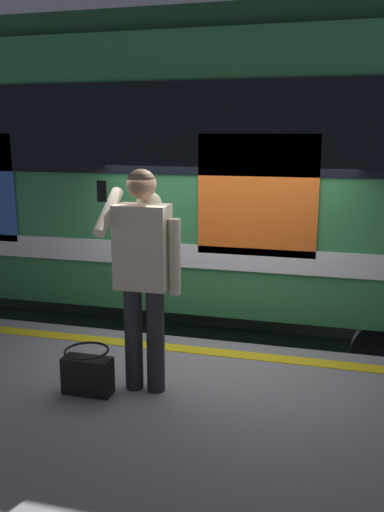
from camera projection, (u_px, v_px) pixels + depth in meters
ground_plane at (215, 419)px, 5.47m from camera, size 25.14×25.14×0.00m
safety_line at (208, 351)px, 4.99m from camera, size 16.43×0.16×0.01m
track_rail_near at (236, 364)px, 6.56m from camera, size 21.79×0.08×0.16m
track_rail_far at (254, 325)px, 7.91m from camera, size 21.79×0.08×0.16m
train_carriage at (150, 160)px, 7.02m from camera, size 9.28×3.05×3.87m
passenger at (144, 264)px, 4.06m from camera, size 0.57×0.55×1.72m
handbag at (88, 373)px, 4.17m from camera, size 0.38×0.35×0.36m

